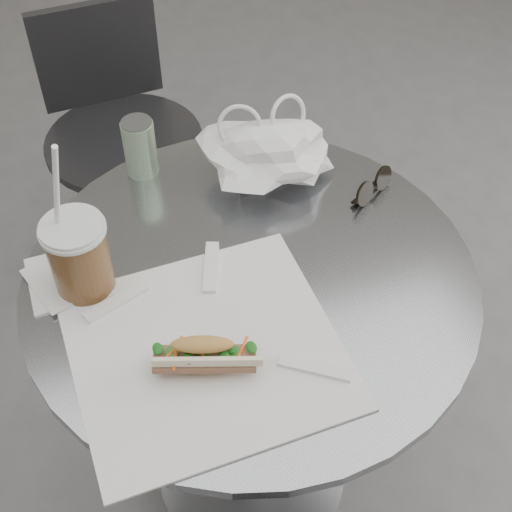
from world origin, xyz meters
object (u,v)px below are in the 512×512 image
object	(u,v)px
iced_coffee	(79,256)
drink_can	(140,147)
banh_mi	(204,356)
sunglasses	(373,187)
cafe_table	(251,367)
chair_far	(127,172)

from	to	relation	value
iced_coffee	drink_can	xyz separation A→B (m)	(0.15, 0.25, -0.02)
banh_mi	sunglasses	bearing A→B (deg)	52.29
iced_coffee	drink_can	bearing A→B (deg)	58.65
banh_mi	iced_coffee	size ratio (longest dim) A/B	0.65
cafe_table	sunglasses	bearing A→B (deg)	22.22
iced_coffee	banh_mi	bearing A→B (deg)	-57.90
chair_far	banh_mi	bearing A→B (deg)	85.24
chair_far	iced_coffee	bearing A→B (deg)	74.09
chair_far	sunglasses	bearing A→B (deg)	115.53
cafe_table	iced_coffee	bearing A→B (deg)	166.02
cafe_table	chair_far	distance (m)	0.81
sunglasses	iced_coffee	bearing A→B (deg)	155.64
cafe_table	banh_mi	size ratio (longest dim) A/B	3.87
cafe_table	iced_coffee	world-z (taller)	iced_coffee
banh_mi	sunglasses	xyz separation A→B (m)	(0.40, 0.27, -0.02)
iced_coffee	drink_can	distance (m)	0.30
cafe_table	chair_far	size ratio (longest dim) A/B	0.99
iced_coffee	drink_can	size ratio (longest dim) A/B	2.61
sunglasses	chair_far	bearing A→B (deg)	88.83
sunglasses	drink_can	size ratio (longest dim) A/B	0.87
cafe_table	sunglasses	xyz separation A→B (m)	(0.28, 0.11, 0.29)
chair_far	banh_mi	size ratio (longest dim) A/B	3.91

